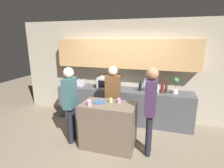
{
  "coord_description": "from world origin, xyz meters",
  "views": [
    {
      "loc": [
        1.0,
        -2.99,
        2.19
      ],
      "look_at": [
        0.0,
        0.38,
        1.29
      ],
      "focal_mm": 28.0,
      "sensor_mm": 36.0,
      "label": 1
    }
  ],
  "objects_px": {
    "plate_on_island": "(100,102)",
    "cup_0": "(111,100)",
    "toaster": "(79,83)",
    "bottle_4": "(158,89)",
    "bottle_2": "(149,88)",
    "bottle_5": "(162,88)",
    "bottle_0": "(140,87)",
    "bottle_6": "(166,88)",
    "bottle_3": "(153,88)",
    "cup_2": "(89,103)",
    "cup_1": "(119,101)",
    "microwave": "(108,83)",
    "person_center": "(113,94)",
    "potted_plant": "(176,86)",
    "bottle_1": "(145,86)",
    "person_right": "(70,99)",
    "person_left": "(151,104)"
  },
  "relations": [
    {
      "from": "bottle_4",
      "to": "person_center",
      "type": "xyz_separation_m",
      "value": [
        -0.98,
        -0.64,
        -0.03
      ]
    },
    {
      "from": "toaster",
      "to": "bottle_6",
      "type": "bearing_deg",
      "value": -0.4
    },
    {
      "from": "toaster",
      "to": "cup_2",
      "type": "height_order",
      "value": "toaster"
    },
    {
      "from": "bottle_2",
      "to": "bottle_5",
      "type": "relative_size",
      "value": 0.82
    },
    {
      "from": "bottle_0",
      "to": "plate_on_island",
      "type": "xyz_separation_m",
      "value": [
        -0.67,
        -1.2,
        -0.06
      ]
    },
    {
      "from": "bottle_3",
      "to": "person_center",
      "type": "height_order",
      "value": "person_center"
    },
    {
      "from": "person_left",
      "to": "person_center",
      "type": "xyz_separation_m",
      "value": [
        -0.9,
        0.59,
        -0.07
      ]
    },
    {
      "from": "plate_on_island",
      "to": "cup_1",
      "type": "distance_m",
      "value": 0.4
    },
    {
      "from": "person_center",
      "to": "bottle_4",
      "type": "bearing_deg",
      "value": -154.38
    },
    {
      "from": "bottle_5",
      "to": "bottle_2",
      "type": "bearing_deg",
      "value": -173.68
    },
    {
      "from": "bottle_3",
      "to": "cup_1",
      "type": "xyz_separation_m",
      "value": [
        -0.61,
        -1.16,
        -0.01
      ]
    },
    {
      "from": "bottle_6",
      "to": "person_right",
      "type": "xyz_separation_m",
      "value": [
        -1.93,
        -1.3,
        -0.05
      ]
    },
    {
      "from": "bottle_3",
      "to": "bottle_1",
      "type": "bearing_deg",
      "value": 167.4
    },
    {
      "from": "microwave",
      "to": "bottle_3",
      "type": "height_order",
      "value": "microwave"
    },
    {
      "from": "bottle_6",
      "to": "bottle_3",
      "type": "bearing_deg",
      "value": 172.92
    },
    {
      "from": "toaster",
      "to": "bottle_0",
      "type": "xyz_separation_m",
      "value": [
        1.75,
        -0.02,
        0.01
      ]
    },
    {
      "from": "potted_plant",
      "to": "person_left",
      "type": "bearing_deg",
      "value": -111.3
    },
    {
      "from": "cup_1",
      "to": "person_left",
      "type": "xyz_separation_m",
      "value": [
        0.64,
        -0.13,
        0.04
      ]
    },
    {
      "from": "bottle_0",
      "to": "bottle_4",
      "type": "bearing_deg",
      "value": -2.39
    },
    {
      "from": "toaster",
      "to": "bottle_5",
      "type": "relative_size",
      "value": 0.84
    },
    {
      "from": "bottle_1",
      "to": "person_center",
      "type": "xyz_separation_m",
      "value": [
        -0.65,
        -0.75,
        -0.07
      ]
    },
    {
      "from": "bottle_2",
      "to": "cup_1",
      "type": "height_order",
      "value": "bottle_2"
    },
    {
      "from": "microwave",
      "to": "cup_2",
      "type": "relative_size",
      "value": 4.45
    },
    {
      "from": "plate_on_island",
      "to": "bottle_3",
      "type": "bearing_deg",
      "value": 51.19
    },
    {
      "from": "bottle_0",
      "to": "bottle_6",
      "type": "relative_size",
      "value": 0.82
    },
    {
      "from": "bottle_1",
      "to": "cup_2",
      "type": "xyz_separation_m",
      "value": [
        -0.9,
        -1.52,
        -0.02
      ]
    },
    {
      "from": "bottle_4",
      "to": "cup_1",
      "type": "distance_m",
      "value": 1.32
    },
    {
      "from": "bottle_3",
      "to": "bottle_5",
      "type": "bearing_deg",
      "value": -15.17
    },
    {
      "from": "bottle_0",
      "to": "cup_1",
      "type": "xyz_separation_m",
      "value": [
        -0.28,
        -1.12,
        -0.02
      ]
    },
    {
      "from": "toaster",
      "to": "potted_plant",
      "type": "distance_m",
      "value": 2.6
    },
    {
      "from": "bottle_4",
      "to": "bottle_6",
      "type": "relative_size",
      "value": 0.67
    },
    {
      "from": "toaster",
      "to": "cup_1",
      "type": "xyz_separation_m",
      "value": [
        1.47,
        -1.14,
        -0.01
      ]
    },
    {
      "from": "bottle_2",
      "to": "cup_2",
      "type": "distance_m",
      "value": 1.72
    },
    {
      "from": "person_center",
      "to": "plate_on_island",
      "type": "bearing_deg",
      "value": 69.21
    },
    {
      "from": "bottle_0",
      "to": "bottle_6",
      "type": "distance_m",
      "value": 0.64
    },
    {
      "from": "bottle_2",
      "to": "bottle_4",
      "type": "bearing_deg",
      "value": 9.42
    },
    {
      "from": "cup_1",
      "to": "cup_2",
      "type": "height_order",
      "value": "cup_2"
    },
    {
      "from": "toaster",
      "to": "bottle_4",
      "type": "distance_m",
      "value": 2.18
    },
    {
      "from": "microwave",
      "to": "bottle_4",
      "type": "bearing_deg",
      "value": -1.5
    },
    {
      "from": "bottle_3",
      "to": "cup_2",
      "type": "bearing_deg",
      "value": -127.32
    },
    {
      "from": "bottle_4",
      "to": "cup_2",
      "type": "height_order",
      "value": "bottle_4"
    },
    {
      "from": "toaster",
      "to": "bottle_6",
      "type": "height_order",
      "value": "bottle_6"
    },
    {
      "from": "bottle_0",
      "to": "bottle_3",
      "type": "relative_size",
      "value": 1.14
    },
    {
      "from": "bottle_1",
      "to": "cup_2",
      "type": "bearing_deg",
      "value": -120.58
    },
    {
      "from": "plate_on_island",
      "to": "person_center",
      "type": "relative_size",
      "value": 0.16
    },
    {
      "from": "bottle_1",
      "to": "person_center",
      "type": "distance_m",
      "value": 0.99
    },
    {
      "from": "bottle_1",
      "to": "cup_2",
      "type": "relative_size",
      "value": 2.7
    },
    {
      "from": "cup_1",
      "to": "microwave",
      "type": "bearing_deg",
      "value": 117.72
    },
    {
      "from": "plate_on_island",
      "to": "cup_0",
      "type": "relative_size",
      "value": 3.01
    },
    {
      "from": "bottle_5",
      "to": "cup_0",
      "type": "bearing_deg",
      "value": -131.85
    }
  ]
}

